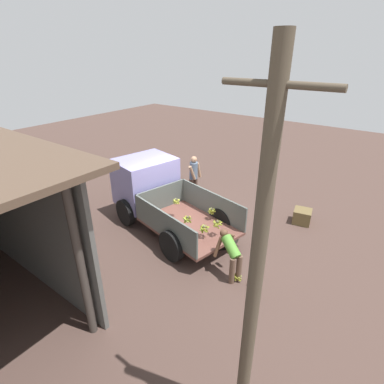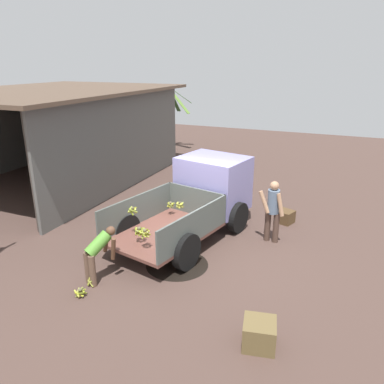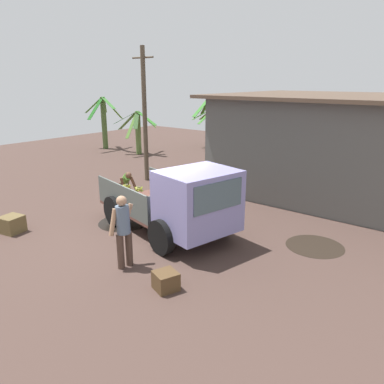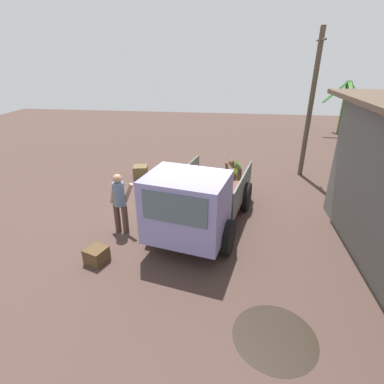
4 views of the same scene
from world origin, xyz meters
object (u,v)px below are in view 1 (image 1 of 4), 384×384
cargo_truck (153,189)px  banana_bunch_on_ground_0 (253,284)px  wooden_crate_0 (302,216)px  person_foreground_visitor (194,175)px  wooden_crate_1 (169,184)px  utility_pole (256,277)px  person_worker_loading (231,253)px  banana_bunch_on_ground_1 (238,277)px

cargo_truck → banana_bunch_on_ground_0: (-4.26, 1.08, -0.95)m
banana_bunch_on_ground_0 → wooden_crate_0: (0.06, -3.73, 0.13)m
person_foreground_visitor → banana_bunch_on_ground_0: 5.16m
cargo_truck → wooden_crate_1: 2.60m
utility_pole → person_foreground_visitor: 7.93m
person_worker_loading → wooden_crate_1: size_ratio=2.66×
cargo_truck → banana_bunch_on_ground_0: 4.50m
banana_bunch_on_ground_1 → banana_bunch_on_ground_0: bearing=-177.0°
person_worker_loading → banana_bunch_on_ground_0: 0.90m
person_worker_loading → cargo_truck: bearing=7.9°
person_worker_loading → wooden_crate_1: 5.79m
utility_pole → wooden_crate_0: 6.98m
utility_pole → banana_bunch_on_ground_0: (1.08, -2.67, -2.66)m
wooden_crate_1 → wooden_crate_0: bearing=-174.6°
person_worker_loading → banana_bunch_on_ground_1: 0.66m
person_foreground_visitor → banana_bunch_on_ground_0: (-4.06, 3.08, -0.84)m
utility_pole → banana_bunch_on_ground_1: bearing=-60.6°
utility_pole → wooden_crate_1: utility_pole is taller
utility_pole → banana_bunch_on_ground_0: utility_pole is taller
wooden_crate_0 → wooden_crate_1: bearing=5.4°
banana_bunch_on_ground_1 → wooden_crate_0: (-0.35, -3.75, 0.12)m
banana_bunch_on_ground_1 → wooden_crate_1: 6.00m
wooden_crate_1 → banana_bunch_on_ground_0: bearing=149.5°
cargo_truck → banana_bunch_on_ground_0: cargo_truck is taller
cargo_truck → wooden_crate_0: cargo_truck is taller
person_worker_loading → wooden_crate_0: size_ratio=2.19×
banana_bunch_on_ground_0 → banana_bunch_on_ground_1: (0.41, 0.02, 0.00)m
wooden_crate_0 → wooden_crate_1: size_ratio=1.22×
utility_pole → wooden_crate_0: (1.14, -6.40, -2.53)m
banana_bunch_on_ground_0 → utility_pole: bearing=112.0°
cargo_truck → utility_pole: (-5.34, 3.76, 1.71)m
person_foreground_visitor → wooden_crate_1: size_ratio=3.76×
person_worker_loading → wooden_crate_0: 3.79m
person_worker_loading → utility_pole: bearing=147.5°
banana_bunch_on_ground_0 → wooden_crate_0: 3.73m
person_foreground_visitor → person_worker_loading: person_foreground_visitor is taller
utility_pole → banana_bunch_on_ground_0: size_ratio=20.80×
cargo_truck → banana_bunch_on_ground_0: bearing=178.0°
person_foreground_visitor → wooden_crate_0: person_foreground_visitor is taller
person_foreground_visitor → wooden_crate_0: 4.11m
utility_pole → person_foreground_visitor: (5.14, -5.76, -1.82)m
banana_bunch_on_ground_0 → wooden_crate_1: size_ratio=0.58×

